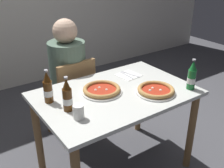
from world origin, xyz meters
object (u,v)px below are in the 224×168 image
Objects in this scene: pizza_margherita_near at (102,90)px; paper_cup at (79,112)px; diner_seated at (69,84)px; pizza_marinara_far at (156,90)px; beer_bottle_right at (48,89)px; napkin_with_cutlery at (128,75)px; dining_table_main at (116,105)px; chair_behind_table at (72,95)px; beer_bottle_left at (67,97)px; beer_bottle_center at (192,77)px.

paper_cup reaches higher than pizza_margherita_near.
diner_seated reaches higher than pizza_marinara_far.
beer_bottle_right is 1.23× the size of napkin_with_cutlery.
beer_bottle_right is at bearing -128.03° from diner_seated.
paper_cup reaches higher than dining_table_main.
beer_bottle_left reaches higher than chair_behind_table.
paper_cup is at bearing -111.72° from diner_seated.
beer_bottle_center and beer_bottle_right have the same top height.
diner_seated is 0.91m from paper_cup.
diner_seated reaches higher than napkin_with_cutlery.
pizza_marinara_far is 1.52× the size of napkin_with_cutlery.
dining_table_main is at bearing 94.11° from chair_behind_table.
chair_behind_table reaches higher than dining_table_main.
pizza_marinara_far is 3.20× the size of paper_cup.
beer_bottle_left is at bearing -161.76° from napkin_with_cutlery.
diner_seated reaches higher than beer_bottle_center.
pizza_margherita_near is 1.03× the size of pizza_marinara_far.
diner_seated is at bearing 63.97° from beer_bottle_left.
paper_cup is (0.07, -0.31, -0.06)m from beer_bottle_right.
chair_behind_table is 0.11m from diner_seated.
beer_bottle_right is at bearing 102.69° from paper_cup.
dining_table_main is 3.95× the size of pizza_marinara_far.
chair_behind_table is at bearing 123.57° from beer_bottle_center.
pizza_margherita_near is 0.39m from paper_cup.
dining_table_main is at bearing -144.62° from napkin_with_cutlery.
chair_behind_table is 3.44× the size of beer_bottle_right.
dining_table_main is at bearing 4.34° from beer_bottle_left.
diner_seated is 0.92m from pizza_marinara_far.
chair_behind_table is 0.62m from pizza_margherita_near.
beer_bottle_right is at bearing 156.29° from beer_bottle_center.
paper_cup is (-0.93, 0.12, -0.06)m from beer_bottle_center.
beer_bottle_center is at bearing -29.58° from pizza_margherita_near.
beer_bottle_right is at bearing 155.13° from pizza_marinara_far.
beer_bottle_left is (-0.33, -0.09, 0.08)m from pizza_margherita_near.
diner_seated is (-0.08, 0.66, -0.05)m from dining_table_main.
beer_bottle_center is (0.60, -0.95, 0.27)m from diner_seated.
napkin_with_cutlery is at bearing 18.24° from beer_bottle_left.
dining_table_main is 0.63m from chair_behind_table.
beer_bottle_left and beer_bottle_right have the same top height.
napkin_with_cutlery is (0.28, 0.20, 0.12)m from dining_table_main.
pizza_margherita_near is 3.28× the size of paper_cup.
pizza_marinara_far is (0.32, -0.84, 0.19)m from diner_seated.
beer_bottle_right is (-0.39, 0.09, 0.08)m from pizza_margherita_near.
diner_seated is 0.82m from beer_bottle_left.
chair_behind_table is (-0.08, 0.61, -0.15)m from dining_table_main.
beer_bottle_center is at bearing -63.69° from napkin_with_cutlery.
pizza_margherita_near is at bearing -90.92° from diner_seated.
napkin_with_cutlery reaches higher than dining_table_main.
beer_bottle_center is at bearing 120.54° from chair_behind_table.
dining_table_main is 0.67m from diner_seated.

